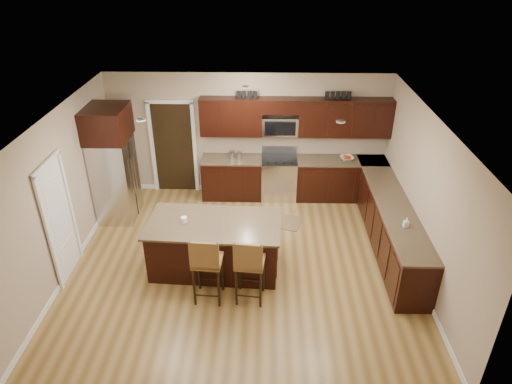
{
  "coord_description": "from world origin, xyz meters",
  "views": [
    {
      "loc": [
        0.39,
        -6.49,
        5.06
      ],
      "look_at": [
        0.22,
        0.4,
        1.24
      ],
      "focal_mm": 32.0,
      "sensor_mm": 36.0,
      "label": 1
    }
  ],
  "objects_px": {
    "refrigerator": "(113,163)",
    "stool_mid": "(206,262)",
    "stool_right": "(249,264)",
    "range": "(279,177)",
    "island": "(215,247)"
  },
  "relations": [
    {
      "from": "range",
      "to": "stool_right",
      "type": "bearing_deg",
      "value": -98.76
    },
    {
      "from": "island",
      "to": "stool_right",
      "type": "height_order",
      "value": "stool_right"
    },
    {
      "from": "stool_mid",
      "to": "stool_right",
      "type": "relative_size",
      "value": 1.02
    },
    {
      "from": "stool_right",
      "to": "refrigerator",
      "type": "relative_size",
      "value": 0.5
    },
    {
      "from": "stool_mid",
      "to": "refrigerator",
      "type": "relative_size",
      "value": 0.51
    },
    {
      "from": "island",
      "to": "stool_right",
      "type": "relative_size",
      "value": 1.95
    },
    {
      "from": "stool_right",
      "to": "island",
      "type": "bearing_deg",
      "value": 132.35
    },
    {
      "from": "refrigerator",
      "to": "stool_right",
      "type": "bearing_deg",
      "value": -42.11
    },
    {
      "from": "range",
      "to": "island",
      "type": "xyz_separation_m",
      "value": [
        -1.15,
        -2.56,
        -0.04
      ]
    },
    {
      "from": "refrigerator",
      "to": "stool_mid",
      "type": "bearing_deg",
      "value": -49.79
    },
    {
      "from": "stool_mid",
      "to": "stool_right",
      "type": "xyz_separation_m",
      "value": [
        0.65,
        0.0,
        -0.01
      ]
    },
    {
      "from": "range",
      "to": "refrigerator",
      "type": "bearing_deg",
      "value": -164.74
    },
    {
      "from": "stool_mid",
      "to": "refrigerator",
      "type": "height_order",
      "value": "refrigerator"
    },
    {
      "from": "range",
      "to": "stool_right",
      "type": "height_order",
      "value": "stool_right"
    },
    {
      "from": "island",
      "to": "stool_right",
      "type": "distance_m",
      "value": 1.1
    }
  ]
}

